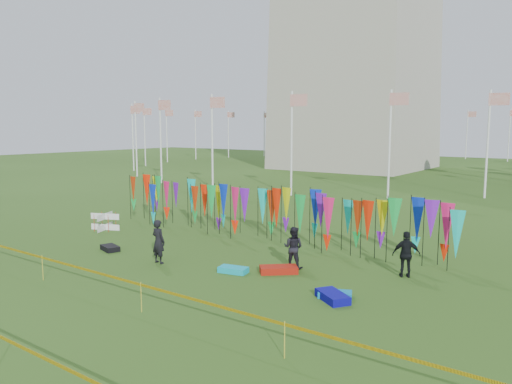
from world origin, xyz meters
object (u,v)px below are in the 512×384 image
Objects in this scene: person_right at (406,254)px; kite_bag_turquoise at (233,270)px; kite_bag_black at (110,248)px; kite_bag_teal at (335,294)px; person_left at (158,242)px; kite_bag_blue at (333,297)px; person_mid at (293,247)px; box_kite at (105,222)px; kite_bag_red at (279,270)px.

person_right is 1.57× the size of kite_bag_turquoise.
kite_bag_black is 0.91× the size of kite_bag_teal.
kite_bag_turquoise reaches higher than kite_bag_teal.
kite_bag_turquoise is (3.17, 0.72, -0.76)m from person_left.
kite_bag_turquoise is 4.36m from kite_bag_blue.
person_mid is 4.09m from person_right.
person_right is (8.47, 3.92, -0.04)m from person_left.
box_kite is at bearing -19.92° from person_left.
person_right reaches higher than kite_bag_blue.
person_left is 5.27m from person_mid.
box_kite is at bearing 145.29° from kite_bag_black.
kite_bag_red is at bearing -5.16° from box_kite.
kite_bag_red is (11.43, -1.03, -0.32)m from box_kite.
person_right is at bearing 29.75° from kite_bag_red.
kite_bag_black is (-7.82, -2.40, -0.69)m from person_mid.
person_mid is at bearing 51.36° from kite_bag_turquoise.
kite_bag_red reaches higher than kite_bag_turquoise.
kite_bag_blue is (14.39, -2.49, -0.32)m from box_kite.
person_left is 3.29m from kite_bag_black.
box_kite is 0.85× the size of kite_bag_turquoise.
box_kite is 14.49m from kite_bag_teal.
kite_bag_black is 10.63m from kite_bag_teal.
person_right is 1.74× the size of kite_bag_black.
person_mid reaches higher than kite_bag_blue.
person_left is at bearing -3.09° from person_right.
kite_bag_teal is (7.43, 0.50, -0.77)m from person_left.
kite_bag_teal is at bearing 1.94° from kite_bag_black.
person_mid is 3.54m from kite_bag_teal.
kite_bag_red is at bearing -158.37° from person_left.
kite_bag_blue is (-0.98, -3.70, -0.70)m from person_right.
box_kite is 10.26m from kite_bag_turquoise.
person_left is 3.34m from kite_bag_turquoise.
kite_bag_black is at bearing -9.97° from person_right.
kite_bag_turquoise is 1.11× the size of kite_bag_black.
kite_bag_red is at bearing 73.53° from person_mid.
kite_bag_blue is 3.30m from kite_bag_red.
kite_bag_blue is at bearing -176.91° from person_left.
kite_bag_red is 3.12m from kite_bag_teal.
person_left is 4.89m from kite_bag_red.
person_mid is 1.10m from kite_bag_red.
kite_bag_blue is 1.25× the size of kite_bag_black.
person_left is at bearing -2.52° from kite_bag_black.
person_left is 7.48m from kite_bag_teal.
box_kite reaches higher than kite_bag_blue.
kite_bag_black is at bearing -168.85° from kite_bag_red.
kite_bag_red is (-3.94, -2.25, -0.70)m from person_right.
person_left is at bearing -159.84° from kite_bag_red.
kite_bag_turquoise is at bearing -145.35° from kite_bag_red.
person_right is 3.89m from kite_bag_blue.
kite_bag_blue is (4.33, -0.51, 0.02)m from kite_bag_turquoise.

